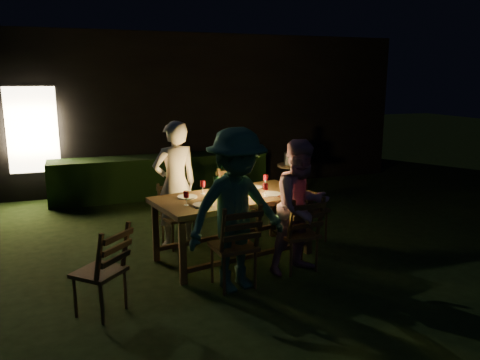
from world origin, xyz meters
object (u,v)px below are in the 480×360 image
object	(u,v)px
dining_table	(234,202)
person_opp_left	(237,211)
chair_far_right	(239,214)
lantern	(235,182)
person_house_side	(175,184)
chair_near_left	(234,260)
person_opp_right	(302,207)
chair_end	(307,220)
ice_bucket	(292,159)
bottle_bucket_b	(294,155)
chair_spare	(102,286)
chair_near_right	(298,247)
side_table	(292,169)
chair_far_left	(178,227)
bottle_bucket_a	(291,156)
bottle_table	(216,187)

from	to	relation	value
dining_table	person_opp_left	distance (m)	0.95
chair_far_right	lantern	xyz separation A→B (m)	(-0.34, -0.81, 0.68)
person_house_side	lantern	distance (m)	0.93
chair_near_left	person_opp_left	xyz separation A→B (m)	(0.01, -0.05, 0.59)
person_opp_left	chair_near_left	bearing A→B (deg)	92.92
dining_table	person_opp_right	xyz separation A→B (m)	(0.61, -0.71, 0.06)
chair_end	ice_bucket	xyz separation A→B (m)	(0.70, 1.97, 0.53)
person_opp_right	chair_end	bearing A→B (deg)	46.51
chair_near_left	chair_far_right	distance (m)	1.84
dining_table	bottle_bucket_b	xyz separation A→B (m)	(1.95, 2.27, 0.14)
chair_spare	person_house_side	bearing A→B (deg)	10.96
person_opp_left	ice_bucket	world-z (taller)	person_opp_left
chair_near_right	chair_far_right	xyz separation A→B (m)	(-0.22, 1.53, 0.01)
person_opp_right	ice_bucket	xyz separation A→B (m)	(1.28, 2.94, 0.03)
chair_near_right	chair_spare	world-z (taller)	chair_near_right
lantern	ice_bucket	size ratio (longest dim) A/B	1.17
dining_table	chair_near_right	distance (m)	1.00
person_house_side	side_table	size ratio (longest dim) A/B	2.38
person_opp_right	bottle_bucket_b	bearing A→B (deg)	53.78
chair_far_right	chair_spare	bearing A→B (deg)	22.78
chair_near_left	lantern	xyz separation A→B (m)	(0.32, 0.91, 0.68)
chair_end	chair_far_left	bearing A→B (deg)	-112.56
lantern	chair_near_right	bearing A→B (deg)	-52.08
chair_near_left	chair_end	world-z (taller)	chair_end
lantern	chair_far_left	bearing A→B (deg)	136.94
chair_near_right	bottle_bucket_a	size ratio (longest dim) A/B	3.09
lantern	ice_bucket	xyz separation A→B (m)	(1.86, 2.17, -0.15)
chair_far_left	ice_bucket	world-z (taller)	ice_bucket
bottle_table	side_table	xyz separation A→B (m)	(2.14, 2.28, -0.33)
chair_end	lantern	size ratio (longest dim) A/B	2.95
person_opp_right	dining_table	bearing A→B (deg)	118.76
person_opp_right	ice_bucket	bearing A→B (deg)	54.30
chair_near_left	bottle_bucket_a	bearing A→B (deg)	49.62
dining_table	lantern	distance (m)	0.25
chair_near_right	bottle_bucket_a	bearing A→B (deg)	61.41
person_opp_left	side_table	bearing A→B (deg)	43.22
person_house_side	ice_bucket	bearing A→B (deg)	-160.83
dining_table	person_house_side	bearing A→B (deg)	118.76
chair_far_left	chair_end	size ratio (longest dim) A/B	0.88
chair_near_left	chair_far_left	distance (m)	1.54
bottle_table	ice_bucket	distance (m)	3.13
person_opp_right	chair_far_left	bearing A→B (deg)	119.56
chair_spare	person_opp_left	xyz separation A→B (m)	(1.45, 0.10, 0.61)
chair_end	person_house_side	distance (m)	1.95
chair_end	lantern	world-z (taller)	lantern
chair_near_left	lantern	bearing A→B (deg)	65.23
person_house_side	ice_bucket	size ratio (longest dim) A/B	5.83
chair_far_left	chair_spare	size ratio (longest dim) A/B	0.95
chair_end	lantern	bearing A→B (deg)	-90.38
chair_far_right	person_opp_right	xyz separation A→B (m)	(0.24, -1.58, 0.50)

